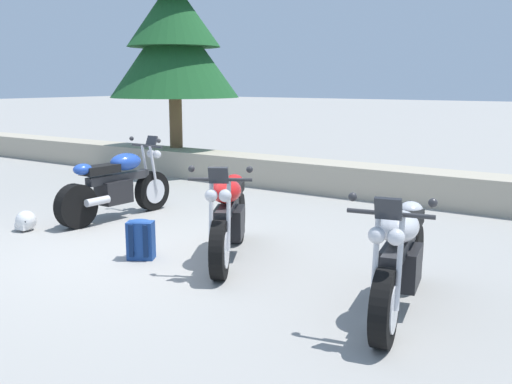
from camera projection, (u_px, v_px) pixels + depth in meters
name	position (u px, v px, depth m)	size (l,w,h in m)	color
ground_plane	(132.00, 252.00, 6.98)	(120.00, 120.00, 0.00)	gray
stone_wall	(322.00, 176.00, 10.82)	(36.00, 0.80, 0.55)	#A89E89
motorcycle_blue_near_left	(118.00, 186.00, 8.63)	(0.67, 2.06, 1.18)	black
motorcycle_red_centre	(228.00, 218.00, 6.63)	(1.20, 1.87, 1.18)	black
motorcycle_silver_far_right	(399.00, 260.00, 5.05)	(0.81, 2.05, 1.18)	black
rider_backpack	(141.00, 238.00, 6.67)	(0.35, 0.34, 0.47)	navy
rider_helmet	(25.00, 221.00, 7.95)	(0.28, 0.28, 0.28)	silver
pine_tree_far_left	(174.00, 38.00, 12.71)	(2.84, 2.84, 4.17)	brown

